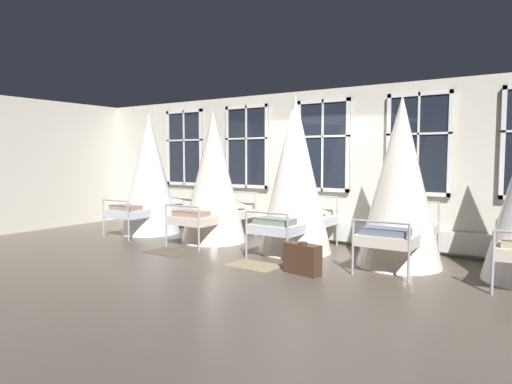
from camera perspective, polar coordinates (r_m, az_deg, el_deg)
ground at (r=8.08m, az=4.06°, el=-7.66°), size 22.65×22.65×0.00m
back_wall_with_windows at (r=9.19m, az=8.59°, el=3.19°), size 12.32×0.10×3.00m
end_wall_left at (r=11.35m, az=-28.84°, el=2.91°), size 0.10×7.07×3.00m
window_bank at (r=9.10m, az=8.24°, el=0.79°), size 8.39×0.10×2.73m
cot_first at (r=10.40m, az=-13.08°, el=2.00°), size 1.31×1.93×2.65m
cot_second at (r=9.16m, az=-5.31°, el=1.62°), size 1.31×1.94×2.59m
cot_third at (r=8.11m, az=4.90°, el=1.84°), size 1.31×1.92×2.76m
cot_fourth at (r=7.39m, az=17.52°, el=0.97°), size 1.31×1.93×2.64m
rug_second at (r=8.32m, az=-10.76°, el=-7.34°), size 0.82×0.59×0.01m
rug_third at (r=7.19m, az=-0.23°, el=-9.12°), size 0.82×0.59×0.01m
suitcase_dark at (r=6.69m, az=5.81°, el=-8.27°), size 0.59×0.31×0.47m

